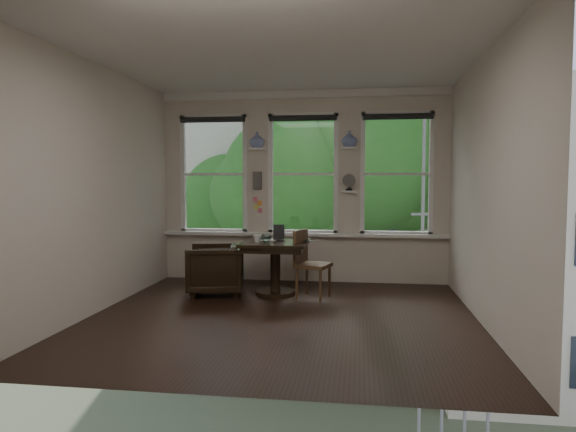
# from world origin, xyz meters

# --- Properties ---
(ground) EXTENTS (4.50, 4.50, 0.00)m
(ground) POSITION_xyz_m (0.00, 0.00, 0.00)
(ground) COLOR black
(ground) RESTS_ON ground
(ceiling) EXTENTS (4.50, 4.50, 0.00)m
(ceiling) POSITION_xyz_m (0.00, 0.00, 3.00)
(ceiling) COLOR silver
(ceiling) RESTS_ON ground
(wall_back) EXTENTS (4.50, 0.00, 4.50)m
(wall_back) POSITION_xyz_m (0.00, 2.25, 1.50)
(wall_back) COLOR beige
(wall_back) RESTS_ON ground
(wall_front) EXTENTS (4.50, 0.00, 4.50)m
(wall_front) POSITION_xyz_m (0.00, -2.25, 1.50)
(wall_front) COLOR beige
(wall_front) RESTS_ON ground
(wall_left) EXTENTS (0.00, 4.50, 4.50)m
(wall_left) POSITION_xyz_m (-2.25, 0.00, 1.50)
(wall_left) COLOR beige
(wall_left) RESTS_ON ground
(wall_right) EXTENTS (0.00, 4.50, 4.50)m
(wall_right) POSITION_xyz_m (2.25, 0.00, 1.50)
(wall_right) COLOR beige
(wall_right) RESTS_ON ground
(window_left) EXTENTS (1.10, 0.12, 1.90)m
(window_left) POSITION_xyz_m (-1.45, 2.25, 1.70)
(window_left) COLOR white
(window_left) RESTS_ON ground
(window_center) EXTENTS (1.10, 0.12, 1.90)m
(window_center) POSITION_xyz_m (0.00, 2.25, 1.70)
(window_center) COLOR white
(window_center) RESTS_ON ground
(window_right) EXTENTS (1.10, 0.12, 1.90)m
(window_right) POSITION_xyz_m (1.45, 2.25, 1.70)
(window_right) COLOR white
(window_right) RESTS_ON ground
(shelf_left) EXTENTS (0.26, 0.16, 0.03)m
(shelf_left) POSITION_xyz_m (-0.72, 2.15, 2.10)
(shelf_left) COLOR white
(shelf_left) RESTS_ON ground
(shelf_right) EXTENTS (0.26, 0.16, 0.03)m
(shelf_right) POSITION_xyz_m (0.72, 2.15, 2.10)
(shelf_right) COLOR white
(shelf_right) RESTS_ON ground
(intercom) EXTENTS (0.14, 0.06, 0.28)m
(intercom) POSITION_xyz_m (-0.72, 2.18, 1.60)
(intercom) COLOR #59544F
(intercom) RESTS_ON ground
(sticky_notes) EXTENTS (0.16, 0.01, 0.24)m
(sticky_notes) POSITION_xyz_m (-0.72, 2.19, 1.25)
(sticky_notes) COLOR pink
(sticky_notes) RESTS_ON ground
(desk_fan) EXTENTS (0.20, 0.20, 0.24)m
(desk_fan) POSITION_xyz_m (0.72, 2.13, 1.53)
(desk_fan) COLOR #59544F
(desk_fan) RESTS_ON ground
(vase_left) EXTENTS (0.24, 0.24, 0.25)m
(vase_left) POSITION_xyz_m (-0.72, 2.15, 2.24)
(vase_left) COLOR silver
(vase_left) RESTS_ON shelf_left
(vase_right) EXTENTS (0.24, 0.24, 0.25)m
(vase_right) POSITION_xyz_m (0.72, 2.15, 2.24)
(vase_right) COLOR silver
(vase_right) RESTS_ON shelf_right
(table) EXTENTS (0.90, 0.90, 0.75)m
(table) POSITION_xyz_m (-0.27, 1.16, 0.38)
(table) COLOR black
(table) RESTS_ON ground
(armchair_left) EXTENTS (0.89, 0.88, 0.70)m
(armchair_left) POSITION_xyz_m (-1.12, 1.09, 0.35)
(armchair_left) COLOR black
(armchair_left) RESTS_ON ground
(cushion_red) EXTENTS (0.45, 0.45, 0.06)m
(cushion_red) POSITION_xyz_m (-1.12, 1.09, 0.45)
(cushion_red) COLOR maroon
(cushion_red) RESTS_ON armchair_left
(side_chair_right) EXTENTS (0.53, 0.53, 0.92)m
(side_chair_right) POSITION_xyz_m (0.28, 1.03, 0.46)
(side_chair_right) COLOR #4B301A
(side_chair_right) RESTS_ON ground
(laptop) EXTENTS (0.36, 0.30, 0.02)m
(laptop) POSITION_xyz_m (0.10, 1.14, 0.76)
(laptop) COLOR black
(laptop) RESTS_ON table
(mug) EXTENTS (0.13, 0.13, 0.10)m
(mug) POSITION_xyz_m (-0.50, 1.03, 0.80)
(mug) COLOR white
(mug) RESTS_ON table
(drinking_glass) EXTENTS (0.14, 0.14, 0.10)m
(drinking_glass) POSITION_xyz_m (-0.38, 1.02, 0.80)
(drinking_glass) COLOR white
(drinking_glass) RESTS_ON table
(tablet) EXTENTS (0.17, 0.10, 0.22)m
(tablet) POSITION_xyz_m (-0.25, 1.36, 0.86)
(tablet) COLOR black
(tablet) RESTS_ON table
(papers) EXTENTS (0.27, 0.33, 0.00)m
(papers) POSITION_xyz_m (-0.39, 1.33, 0.75)
(papers) COLOR silver
(papers) RESTS_ON table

